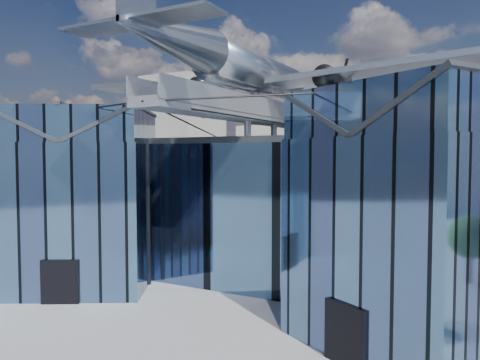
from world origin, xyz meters
The scene contains 3 objects.
ground_plane centered at (0.00, 0.00, 0.00)m, with size 120.00×120.00×0.00m, color gray.
museum centered at (0.00, 5.82, 5.54)m, with size 32.88×24.50×17.60m.
bg_towers centered at (1.45, 50.49, 10.01)m, with size 77.00×24.50×26.00m.
Camera 1 is at (13.72, -23.18, 8.70)m, focal length 35.00 mm.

